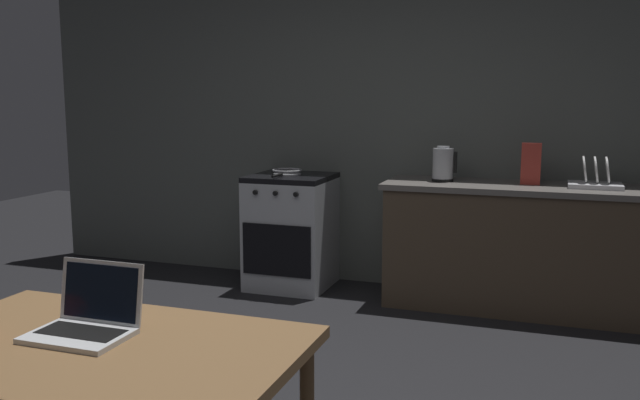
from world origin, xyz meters
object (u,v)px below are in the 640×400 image
(cereal_box, at_px, (531,164))
(dining_table, at_px, (97,365))
(stove_oven, at_px, (291,231))
(electric_kettle, at_px, (443,164))
(dish_rack, at_px, (595,181))
(laptop, at_px, (86,321))
(frying_pan, at_px, (287,172))

(cereal_box, bearing_deg, dining_table, -110.91)
(stove_oven, distance_m, electric_kettle, 1.29)
(stove_oven, xyz_separation_m, cereal_box, (1.76, 0.02, 0.58))
(dining_table, xyz_separation_m, cereal_box, (1.19, 3.12, 0.38))
(stove_oven, bearing_deg, dish_rack, 0.07)
(laptop, height_order, electric_kettle, electric_kettle)
(frying_pan, relative_size, cereal_box, 1.41)
(electric_kettle, relative_size, frying_pan, 0.63)
(dining_table, height_order, laptop, laptop)
(cereal_box, bearing_deg, laptop, -112.68)
(stove_oven, bearing_deg, electric_kettle, 0.12)
(dining_table, relative_size, laptop, 4.03)
(stove_oven, xyz_separation_m, electric_kettle, (1.16, 0.00, 0.56))
(frying_pan, xyz_separation_m, cereal_box, (1.78, 0.05, 0.12))
(stove_oven, xyz_separation_m, frying_pan, (-0.03, -0.03, 0.47))
(dining_table, bearing_deg, electric_kettle, 79.10)
(stove_oven, bearing_deg, frying_pan, -132.87)
(dining_table, height_order, cereal_box, cereal_box)
(laptop, height_order, frying_pan, laptop)
(stove_oven, relative_size, laptop, 2.75)
(dining_table, distance_m, laptop, 0.16)
(dining_table, distance_m, dish_rack, 3.51)
(dining_table, bearing_deg, dish_rack, 62.63)
(stove_oven, distance_m, frying_pan, 0.47)
(dining_table, bearing_deg, laptop, 142.54)
(laptop, distance_m, dish_rack, 3.48)
(dining_table, bearing_deg, frying_pan, 100.85)
(dining_table, relative_size, cereal_box, 4.52)
(laptop, xyz_separation_m, cereal_box, (1.28, 3.06, 0.26))
(electric_kettle, xyz_separation_m, frying_pan, (-1.19, -0.03, -0.10))
(electric_kettle, xyz_separation_m, cereal_box, (0.60, 0.02, 0.02))
(electric_kettle, distance_m, dish_rack, 1.01)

